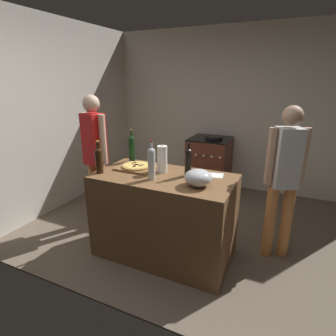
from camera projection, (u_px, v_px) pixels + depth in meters
The scene contains 16 objects.
ground_plane at pixel (201, 221), 3.68m from camera, with size 4.67×3.43×0.02m, color #6B5B4C.
kitchen_wall_rear at pixel (232, 111), 4.54m from camera, with size 4.67×0.10×2.60m, color silver.
kitchen_wall_left at pixel (72, 114), 4.11m from camera, with size 0.10×3.43×2.60m, color silver.
counter at pixel (164, 216), 2.86m from camera, with size 1.40×0.73×0.89m, color brown.
cutting_board at pixel (137, 168), 2.93m from camera, with size 0.40×0.32×0.02m, color olive.
pizza at pixel (137, 166), 2.92m from camera, with size 0.31×0.31×0.03m.
mixing_bowl at pixel (198, 178), 2.44m from camera, with size 0.25×0.25×0.15m.
paper_towel_roll at pixel (162, 159), 2.78m from camera, with size 0.10×0.10×0.28m.
wine_bottle_clear at pixel (152, 162), 2.57m from camera, with size 0.07×0.07×0.38m.
wine_bottle_amber at pixel (132, 148), 3.13m from camera, with size 0.07×0.07×0.38m.
wine_bottle_green at pixel (99, 159), 2.76m from camera, with size 0.08×0.08×0.33m.
wine_bottle_dark at pixel (188, 161), 2.67m from camera, with size 0.07×0.07×0.34m.
recipe_sheet at pixel (212, 175), 2.73m from camera, with size 0.21×0.15×0.00m, color white.
stove at pixel (209, 164), 4.55m from camera, with size 0.63×0.63×0.93m.
person_in_stripes at pixel (95, 153), 3.32m from camera, with size 0.39×0.25×1.63m.
person_in_red at pixel (284, 175), 2.69m from camera, with size 0.37×0.28×1.58m.
Camera 1 is at (0.99, -1.75, 1.81)m, focal length 29.33 mm.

